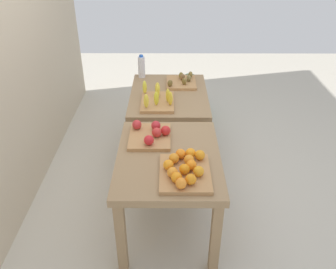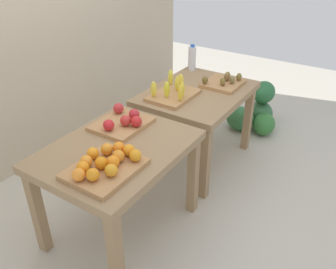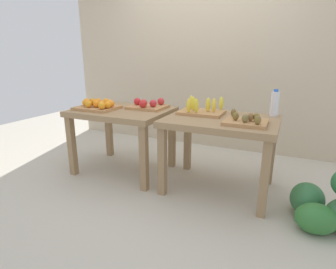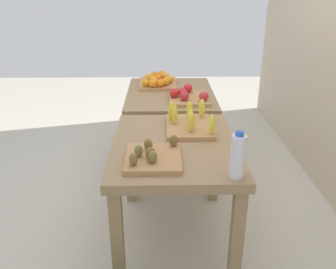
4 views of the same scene
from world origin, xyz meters
TOP-DOWN VIEW (x-y plane):
  - ground_plane at (0.00, 0.00)m, footprint 8.00×8.00m
  - display_table_left at (-0.56, 0.00)m, footprint 1.04×0.80m
  - display_table_right at (0.56, 0.00)m, footprint 1.04×0.80m
  - orange_bin at (-0.80, -0.12)m, footprint 0.45×0.36m
  - apple_bin at (-0.31, 0.15)m, footprint 0.40×0.36m
  - banana_crate at (0.33, 0.11)m, footprint 0.44×0.32m
  - kiwi_bin at (0.81, -0.14)m, footprint 0.36×0.32m
  - water_bottle at (1.00, 0.31)m, footprint 0.08×0.08m
  - watermelon_pile at (1.51, -0.26)m, footprint 0.64×0.57m

SIDE VIEW (x-z plane):
  - ground_plane at x=0.00m, z-range 0.00..0.00m
  - watermelon_pile at x=1.51m, z-range -0.07..0.44m
  - display_table_left at x=-0.56m, z-range 0.26..0.99m
  - display_table_right at x=0.56m, z-range 0.26..0.99m
  - kiwi_bin at x=0.81m, z-range 0.71..0.81m
  - apple_bin at x=-0.31m, z-range 0.71..0.82m
  - banana_crate at x=0.33m, z-range 0.69..0.86m
  - orange_bin at x=-0.80m, z-range 0.72..0.83m
  - water_bottle at x=1.00m, z-range 0.72..0.99m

